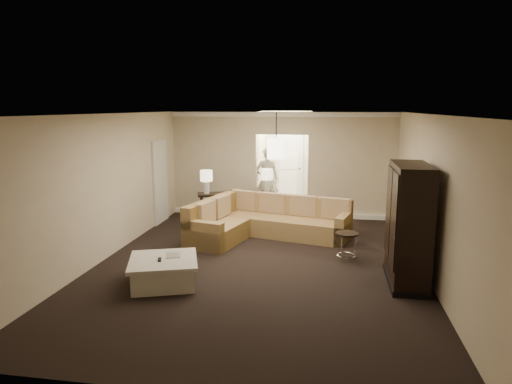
% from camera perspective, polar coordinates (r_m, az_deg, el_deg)
% --- Properties ---
extents(ground, '(8.00, 8.00, 0.00)m').
position_cam_1_polar(ground, '(8.70, 0.27, -9.06)').
color(ground, black).
rests_on(ground, ground).
extents(wall_back, '(6.00, 0.04, 2.80)m').
position_cam_1_polar(wall_back, '(12.25, 3.23, 3.43)').
color(wall_back, '#C6AF96').
rests_on(wall_back, ground).
extents(wall_front, '(6.00, 0.04, 2.80)m').
position_cam_1_polar(wall_front, '(4.55, -7.76, -9.10)').
color(wall_front, '#C6AF96').
rests_on(wall_front, ground).
extents(wall_left, '(0.04, 8.00, 2.80)m').
position_cam_1_polar(wall_left, '(9.28, -18.34, 0.59)').
color(wall_left, '#C6AF96').
rests_on(wall_left, ground).
extents(wall_right, '(0.04, 8.00, 2.80)m').
position_cam_1_polar(wall_right, '(8.41, 20.91, -0.56)').
color(wall_right, '#C6AF96').
rests_on(wall_right, ground).
extents(ceiling, '(6.00, 8.00, 0.02)m').
position_cam_1_polar(ceiling, '(8.19, 0.29, 9.72)').
color(ceiling, white).
rests_on(ceiling, wall_back).
extents(crown_molding, '(6.00, 0.10, 0.12)m').
position_cam_1_polar(crown_molding, '(12.11, 3.27, 9.65)').
color(crown_molding, white).
rests_on(crown_molding, wall_back).
extents(baseboard, '(6.00, 0.10, 0.12)m').
position_cam_1_polar(baseboard, '(12.44, 3.14, -2.74)').
color(baseboard, white).
rests_on(baseboard, ground).
extents(side_door, '(0.05, 0.90, 2.10)m').
position_cam_1_polar(side_door, '(11.84, -11.88, 1.25)').
color(side_door, silver).
rests_on(side_door, ground).
extents(foyer, '(1.44, 2.02, 2.80)m').
position_cam_1_polar(foyer, '(13.59, 3.83, 3.71)').
color(foyer, white).
rests_on(foyer, ground).
extents(sectional_sofa, '(3.55, 2.60, 0.92)m').
position_cam_1_polar(sectional_sofa, '(10.37, 0.77, -3.70)').
color(sectional_sofa, brown).
rests_on(sectional_sofa, ground).
extents(coffee_table, '(1.40, 1.40, 0.46)m').
position_cam_1_polar(coffee_table, '(7.87, -11.47, -9.67)').
color(coffee_table, beige).
rests_on(coffee_table, ground).
extents(console_table, '(2.04, 1.04, 0.77)m').
position_cam_1_polar(console_table, '(11.71, -2.38, -1.57)').
color(console_table, black).
rests_on(console_table, ground).
extents(armoire, '(0.60, 1.40, 2.02)m').
position_cam_1_polar(armoire, '(7.98, 18.47, -4.17)').
color(armoire, black).
rests_on(armoire, ground).
extents(drink_table, '(0.44, 0.44, 0.55)m').
position_cam_1_polar(drink_table, '(8.98, 11.26, -5.98)').
color(drink_table, black).
rests_on(drink_table, ground).
extents(table_lamp_left, '(0.31, 0.31, 0.59)m').
position_cam_1_polar(table_lamp_left, '(11.53, -6.23, 1.75)').
color(table_lamp_left, silver).
rests_on(table_lamp_left, console_table).
extents(table_lamp_right, '(0.31, 0.31, 0.59)m').
position_cam_1_polar(table_lamp_right, '(11.68, 1.36, 1.93)').
color(table_lamp_right, silver).
rests_on(table_lamp_right, console_table).
extents(pendant_light, '(0.38, 0.38, 1.09)m').
position_cam_1_polar(pendant_light, '(10.91, 2.52, 5.47)').
color(pendant_light, black).
rests_on(pendant_light, ceiling).
extents(person, '(0.86, 0.71, 2.04)m').
position_cam_1_polar(person, '(12.65, 1.41, 1.92)').
color(person, beige).
rests_on(person, ground).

